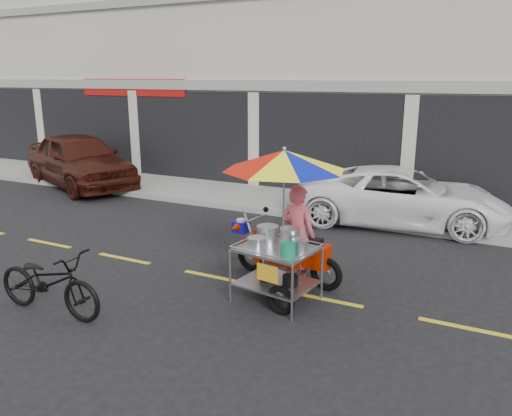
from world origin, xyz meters
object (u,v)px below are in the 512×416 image
at_px(white_pickup, 402,197).
at_px(food_vendor_rig, 287,202).
at_px(near_bicycle, 49,282).
at_px(maroon_sedan, 80,160).

distance_m(white_pickup, food_vendor_rig, 4.90).
bearing_deg(food_vendor_rig, white_pickup, 87.76).
height_order(white_pickup, food_vendor_rig, food_vendor_rig).
relative_size(near_bicycle, food_vendor_rig, 0.78).
distance_m(near_bicycle, food_vendor_rig, 3.67).
distance_m(maroon_sedan, white_pickup, 9.80).
height_order(maroon_sedan, food_vendor_rig, food_vendor_rig).
xyz_separation_m(maroon_sedan, near_bicycle, (6.14, -6.66, -0.35)).
xyz_separation_m(near_bicycle, food_vendor_rig, (2.77, 2.18, 1.01)).
bearing_deg(maroon_sedan, food_vendor_rig, -94.36).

